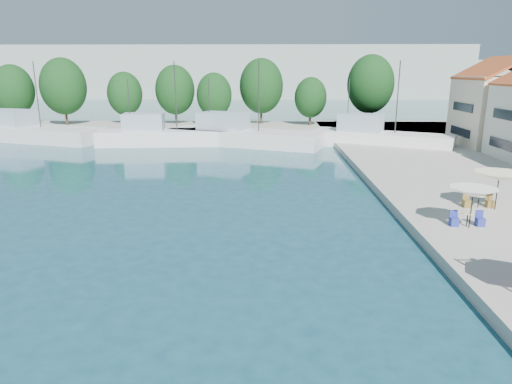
{
  "coord_description": "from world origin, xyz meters",
  "views": [
    {
      "loc": [
        -2.0,
        -0.48,
        8.8
      ],
      "look_at": [
        -2.61,
        26.0,
        1.68
      ],
      "focal_mm": 32.0,
      "sensor_mm": 36.0,
      "label": 1
    }
  ],
  "objects_px": {
    "trawler_01": "(25,132)",
    "umbrella_white": "(473,192)",
    "umbrella_cream": "(499,176)",
    "trawler_03": "(241,136)",
    "trawler_02": "(161,136)",
    "trawler_04": "(377,138)"
  },
  "relations": [
    {
      "from": "trawler_04",
      "to": "trawler_01",
      "type": "bearing_deg",
      "value": -159.83
    },
    {
      "from": "trawler_02",
      "to": "umbrella_cream",
      "type": "height_order",
      "value": "trawler_02"
    },
    {
      "from": "trawler_03",
      "to": "umbrella_white",
      "type": "xyz_separation_m",
      "value": [
        14.02,
        -31.34,
        1.49
      ]
    },
    {
      "from": "trawler_03",
      "to": "umbrella_white",
      "type": "bearing_deg",
      "value": -45.5
    },
    {
      "from": "umbrella_white",
      "to": "umbrella_cream",
      "type": "xyz_separation_m",
      "value": [
        2.97,
        3.36,
        0.11
      ]
    },
    {
      "from": "trawler_02",
      "to": "trawler_03",
      "type": "xyz_separation_m",
      "value": [
        9.62,
        0.3,
        -0.0
      ]
    },
    {
      "from": "trawler_01",
      "to": "trawler_02",
      "type": "relative_size",
      "value": 1.34
    },
    {
      "from": "trawler_02",
      "to": "umbrella_white",
      "type": "xyz_separation_m",
      "value": [
        23.64,
        -31.05,
        1.49
      ]
    },
    {
      "from": "trawler_02",
      "to": "umbrella_cream",
      "type": "xyz_separation_m",
      "value": [
        26.61,
        -27.69,
        1.6
      ]
    },
    {
      "from": "trawler_02",
      "to": "umbrella_cream",
      "type": "relative_size",
      "value": 5.37
    },
    {
      "from": "trawler_01",
      "to": "trawler_03",
      "type": "bearing_deg",
      "value": 11.35
    },
    {
      "from": "trawler_03",
      "to": "trawler_02",
      "type": "bearing_deg",
      "value": -157.84
    },
    {
      "from": "trawler_03",
      "to": "trawler_04",
      "type": "relative_size",
      "value": 1.18
    },
    {
      "from": "trawler_01",
      "to": "trawler_03",
      "type": "distance_m",
      "value": 28.03
    },
    {
      "from": "trawler_01",
      "to": "trawler_04",
      "type": "bearing_deg",
      "value": 11.54
    },
    {
      "from": "trawler_01",
      "to": "umbrella_white",
      "type": "relative_size",
      "value": 8.46
    },
    {
      "from": "umbrella_cream",
      "to": "trawler_04",
      "type": "bearing_deg",
      "value": 92.28
    },
    {
      "from": "trawler_01",
      "to": "umbrella_cream",
      "type": "distance_m",
      "value": 54.58
    },
    {
      "from": "trawler_02",
      "to": "umbrella_cream",
      "type": "distance_m",
      "value": 38.44
    },
    {
      "from": "trawler_01",
      "to": "umbrella_cream",
      "type": "height_order",
      "value": "trawler_01"
    },
    {
      "from": "umbrella_cream",
      "to": "trawler_02",
      "type": "bearing_deg",
      "value": 133.86
    },
    {
      "from": "trawler_02",
      "to": "umbrella_cream",
      "type": "bearing_deg",
      "value": -51.64
    }
  ]
}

